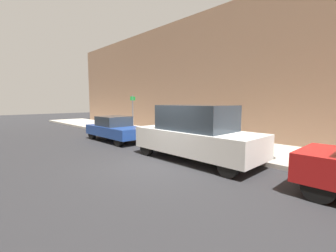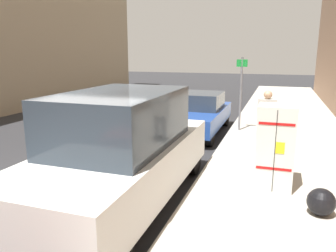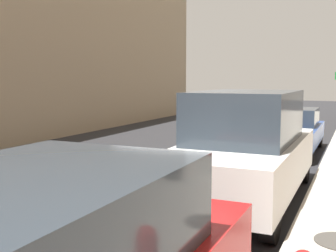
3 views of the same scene
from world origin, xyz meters
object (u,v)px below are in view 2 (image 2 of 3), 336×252
Objects in this scene: trash_bag at (321,202)px; parked_van_white at (122,151)px; parked_hatchback_blue at (198,113)px; pedestrian_walking_far at (267,117)px; discarded_refrigerator at (275,147)px; street_sign_post at (241,90)px.

trash_bag is 3.53m from parked_van_white.
parked_van_white is (0.00, 5.97, 0.34)m from parked_hatchback_blue.
pedestrian_walking_far reaches higher than parked_hatchback_blue.
parked_van_white is (3.44, 0.41, 0.67)m from trash_bag.
street_sign_post reaches higher than discarded_refrigerator.
parked_hatchback_blue reaches higher than trash_bag.
parked_van_white is at bearing 6.81° from trash_bag.
trash_bag is 3.63m from pedestrian_walking_far.
trash_bag is (-2.03, 5.81, -1.17)m from street_sign_post.
parked_hatchback_blue is at bearing 30.70° from pedestrian_walking_far.
parked_hatchback_blue is 0.81× the size of parked_van_white.
discarded_refrigerator is at bearing -152.34° from parked_van_white.
pedestrian_walking_far reaches higher than trash_bag.
street_sign_post is at bearing -75.63° from discarded_refrigerator.
street_sign_post is 6.26m from trash_bag.
parked_van_white reaches higher than trash_bag.
discarded_refrigerator is 0.33× the size of parked_van_white.
street_sign_post is 2.64m from pedestrian_walking_far.
street_sign_post reaches higher than parked_van_white.
street_sign_post is 1.49× the size of pedestrian_walking_far.
street_sign_post reaches higher than parked_hatchback_blue.
parked_van_white reaches higher than parked_hatchback_blue.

